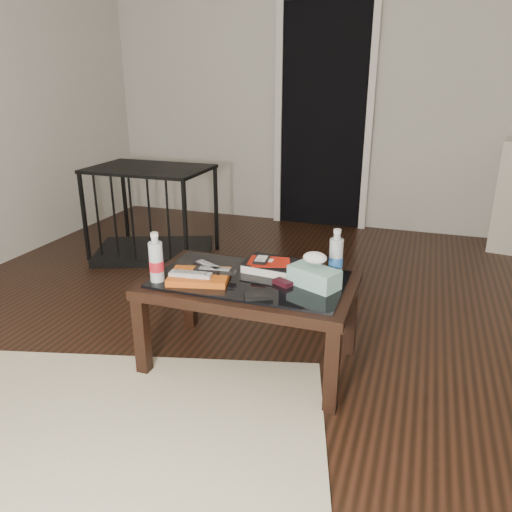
% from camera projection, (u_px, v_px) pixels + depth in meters
% --- Properties ---
extents(ground, '(5.00, 5.00, 0.00)m').
position_uv_depth(ground, '(295.00, 356.00, 2.60)').
color(ground, black).
rests_on(ground, ground).
extents(room_shell, '(5.00, 5.00, 5.00)m').
position_uv_depth(room_shell, '(305.00, 13.00, 2.04)').
color(room_shell, beige).
rests_on(room_shell, ground).
extents(doorway, '(0.90, 0.08, 2.07)m').
position_uv_depth(doorway, '(323.00, 116.00, 4.56)').
color(doorway, black).
rests_on(doorway, ground).
extents(coffee_table, '(1.00, 0.60, 0.46)m').
position_uv_depth(coffee_table, '(250.00, 290.00, 2.42)').
color(coffee_table, black).
rests_on(coffee_table, ground).
extents(rug, '(2.31, 1.95, 0.01)m').
position_uv_depth(rug, '(62.00, 462.00, 1.88)').
color(rug, '#BCB692').
rests_on(rug, ground).
extents(pet_crate, '(1.05, 0.88, 0.71)m').
position_uv_depth(pet_crate, '(153.00, 227.00, 3.99)').
color(pet_crate, black).
rests_on(pet_crate, ground).
extents(magazines, '(0.32, 0.27, 0.03)m').
position_uv_depth(magazines, '(199.00, 277.00, 2.37)').
color(magazines, '#C85312').
rests_on(magazines, coffee_table).
extents(remote_silver, '(0.20, 0.07, 0.02)m').
position_uv_depth(remote_silver, '(190.00, 274.00, 2.34)').
color(remote_silver, '#ACADB1').
rests_on(remote_silver, magazines).
extents(remote_black_front, '(0.20, 0.07, 0.02)m').
position_uv_depth(remote_black_front, '(215.00, 270.00, 2.38)').
color(remote_black_front, black).
rests_on(remote_black_front, magazines).
extents(remote_black_back, '(0.20, 0.14, 0.02)m').
position_uv_depth(remote_black_back, '(209.00, 266.00, 2.43)').
color(remote_black_back, black).
rests_on(remote_black_back, magazines).
extents(textbook, '(0.27, 0.22, 0.05)m').
position_uv_depth(textbook, '(271.00, 266.00, 2.49)').
color(textbook, black).
rests_on(textbook, coffee_table).
extents(dvd_mailers, '(0.21, 0.16, 0.01)m').
position_uv_depth(dvd_mailers, '(268.00, 261.00, 2.48)').
color(dvd_mailers, '#AA180B').
rests_on(dvd_mailers, textbook).
extents(ipod, '(0.07, 0.11, 0.02)m').
position_uv_depth(ipod, '(261.00, 260.00, 2.46)').
color(ipod, black).
rests_on(ipod, dvd_mailers).
extents(flip_phone, '(0.10, 0.08, 0.02)m').
position_uv_depth(flip_phone, '(283.00, 283.00, 2.32)').
color(flip_phone, black).
rests_on(flip_phone, coffee_table).
extents(wallet, '(0.14, 0.11, 0.02)m').
position_uv_depth(wallet, '(259.00, 295.00, 2.19)').
color(wallet, black).
rests_on(wallet, coffee_table).
extents(water_bottle_left, '(0.08, 0.08, 0.24)m').
position_uv_depth(water_bottle_left, '(156.00, 257.00, 2.33)').
color(water_bottle_left, silver).
rests_on(water_bottle_left, coffee_table).
extents(water_bottle_right, '(0.07, 0.07, 0.24)m').
position_uv_depth(water_bottle_right, '(336.00, 253.00, 2.38)').
color(water_bottle_right, '#B4BCBF').
rests_on(water_bottle_right, coffee_table).
extents(tissue_box, '(0.26, 0.21, 0.09)m').
position_uv_depth(tissue_box, '(314.00, 277.00, 2.29)').
color(tissue_box, '#227D73').
rests_on(tissue_box, coffee_table).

